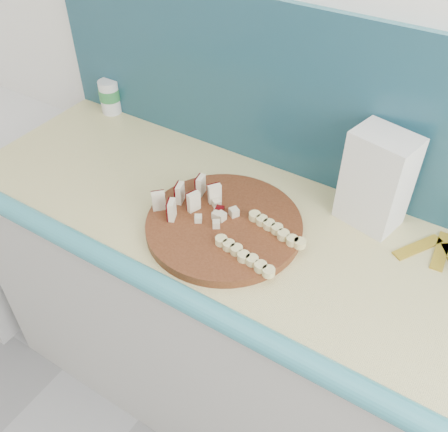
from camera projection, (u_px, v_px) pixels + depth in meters
kitchen_counter at (305, 357)px, 1.57m from camera, size 2.20×0.63×0.91m
backsplash at (383, 122)px, 1.28m from camera, size 2.20×0.02×0.50m
cutting_board at (224, 225)px, 1.34m from camera, size 0.49×0.49×0.03m
apple_wedges at (186, 197)px, 1.36m from camera, size 0.14×0.17×0.06m
apple_chunks at (217, 214)px, 1.34m from camera, size 0.07×0.07×0.02m
banana_slices at (261, 242)px, 1.26m from camera, size 0.20×0.18×0.02m
flour_bag at (377, 180)px, 1.29m from camera, size 0.18×0.14×0.27m
canister at (110, 96)px, 1.77m from camera, size 0.07×0.07×0.12m
banana_peel at (438, 254)px, 1.28m from camera, size 0.21×0.17×0.01m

